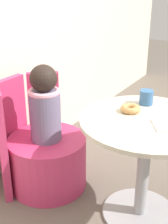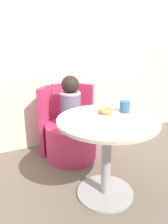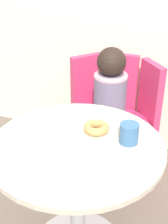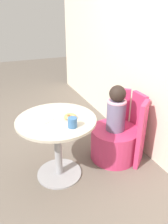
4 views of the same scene
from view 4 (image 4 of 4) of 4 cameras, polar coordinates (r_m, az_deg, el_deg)
name	(u,v)px [view 4 (image 4 of 4)]	position (r m, az deg, el deg)	size (l,w,h in m)	color
ground_plane	(61,177)	(2.46, -6.00, -16.51)	(12.00, 12.00, 0.00)	#665B51
back_wall	(162,56)	(2.43, 19.64, 13.60)	(6.00, 0.06, 2.40)	beige
round_table	(57,135)	(2.21, -7.02, -6.02)	(0.78, 0.78, 0.68)	#99999E
tub_chair	(114,143)	(2.65, 7.86, -8.04)	(0.55, 0.55, 0.38)	#C63360
booth_backrest	(132,125)	(2.66, 12.41, -3.33)	(0.65, 0.24, 0.77)	#C63360
child_figure	(116,109)	(2.43, 8.48, 0.75)	(0.22, 0.22, 0.53)	slate
donut	(70,117)	(2.10, -3.61, -1.26)	(0.12, 0.12, 0.04)	tan
cup	(72,123)	(1.94, -3.04, -2.76)	(0.09, 0.09, 0.09)	#386699
paper_napkin	(43,120)	(2.12, -10.75, -1.98)	(0.21, 0.21, 0.01)	silver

